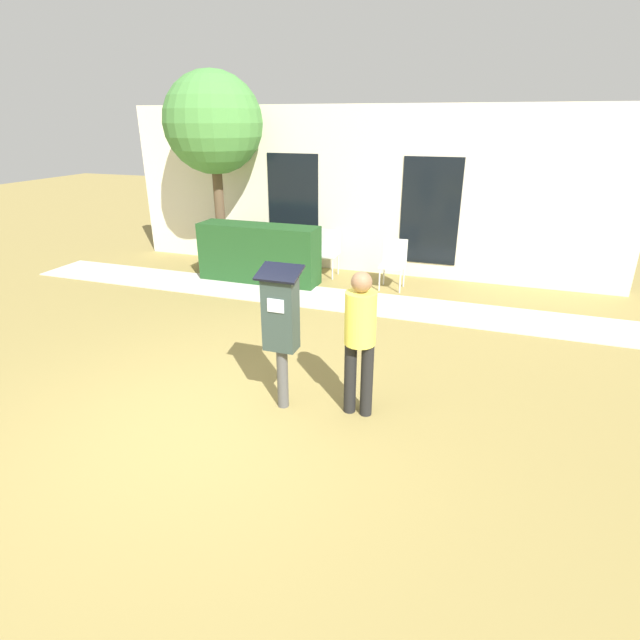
% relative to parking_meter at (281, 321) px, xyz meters
% --- Properties ---
extents(ground_plane, '(40.00, 40.00, 0.00)m').
position_rel_parking_meter_xyz_m(ground_plane, '(-0.62, -0.69, -1.02)').
color(ground_plane, olive).
extents(sidewalk, '(12.00, 1.10, 0.02)m').
position_rel_parking_meter_xyz_m(sidewalk, '(-0.62, 3.49, -1.01)').
color(sidewalk, beige).
rests_on(sidewalk, ground).
extents(building_facade, '(10.00, 0.26, 3.20)m').
position_rel_parking_meter_xyz_m(building_facade, '(-0.62, 5.46, 0.58)').
color(building_facade, beige).
rests_on(building_facade, ground).
extents(parking_meter, '(0.44, 0.31, 1.59)m').
position_rel_parking_meter_xyz_m(parking_meter, '(0.00, 0.00, 0.00)').
color(parking_meter, '#4C4C4C').
rests_on(parking_meter, ground).
extents(person_standing, '(0.32, 0.32, 1.58)m').
position_rel_parking_meter_xyz_m(person_standing, '(0.81, 0.14, -0.09)').
color(person_standing, black).
rests_on(person_standing, ground).
extents(outdoor_chair_left, '(0.44, 0.44, 0.90)m').
position_rel_parking_meter_xyz_m(outdoor_chair_left, '(-1.11, 4.89, -0.49)').
color(outdoor_chair_left, silver).
rests_on(outdoor_chair_left, ground).
extents(outdoor_chair_middle, '(0.44, 0.44, 0.90)m').
position_rel_parking_meter_xyz_m(outdoor_chair_middle, '(0.30, 4.52, -0.49)').
color(outdoor_chair_middle, silver).
rests_on(outdoor_chair_middle, ground).
extents(hedge_row, '(2.32, 0.60, 1.10)m').
position_rel_parking_meter_xyz_m(hedge_row, '(-2.21, 4.04, -0.47)').
color(hedge_row, '#1E471E').
rests_on(hedge_row, ground).
extents(tree, '(1.90, 1.90, 3.82)m').
position_rel_parking_meter_xyz_m(tree, '(-3.36, 4.65, 1.83)').
color(tree, brown).
rests_on(tree, ground).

